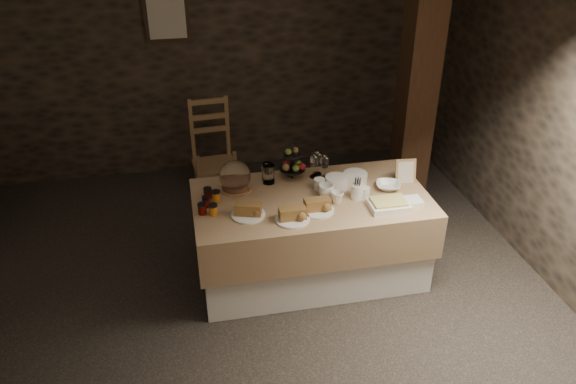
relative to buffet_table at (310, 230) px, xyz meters
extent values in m
cube|color=black|center=(-0.84, -0.34, -0.43)|extent=(5.50, 5.00, 0.01)
cube|color=black|center=(-0.84, 2.16, 0.87)|extent=(5.50, 0.02, 2.60)
cube|color=black|center=(1.91, -0.34, 0.87)|extent=(0.02, 5.00, 2.60)
cube|color=silver|center=(0.00, 0.00, -0.08)|extent=(1.81, 0.93, 0.70)
cube|color=olive|center=(0.00, 0.00, 0.12)|extent=(1.88, 1.00, 0.38)
cube|color=olive|center=(-0.65, 1.68, -0.19)|extent=(0.47, 0.45, 0.05)
cube|color=olive|center=(-0.65, 1.86, 0.31)|extent=(0.42, 0.06, 0.42)
cube|color=black|center=(1.23, 0.92, 0.87)|extent=(0.30, 0.30, 2.60)
cube|color=#2E2017|center=(-0.99, 2.13, 1.32)|extent=(0.45, 0.03, 0.55)
cube|color=beige|center=(-0.99, 2.11, 1.32)|extent=(0.37, 0.01, 0.47)
cylinder|color=white|center=(0.24, 0.10, 0.37)|extent=(0.19, 0.19, 0.10)
cylinder|color=white|center=(0.41, 0.16, 0.36)|extent=(0.20, 0.20, 0.08)
cylinder|color=white|center=(0.35, -0.09, 0.38)|extent=(0.10, 0.10, 0.12)
imported|color=white|center=(0.12, -0.01, 0.37)|extent=(0.17, 0.17, 0.10)
imported|color=white|center=(0.18, -0.12, 0.36)|extent=(0.13, 0.13, 0.10)
cylinder|color=white|center=(0.09, 0.11, 0.36)|extent=(0.09, 0.09, 0.09)
cylinder|color=white|center=(0.41, -0.09, 0.36)|extent=(0.08, 0.08, 0.09)
imported|color=white|center=(0.65, 0.01, 0.34)|extent=(0.24, 0.24, 0.05)
cylinder|color=olive|center=(-0.57, 0.25, 0.32)|extent=(0.26, 0.26, 0.01)
cylinder|color=brown|center=(-0.57, 0.25, 0.36)|extent=(0.22, 0.22, 0.07)
sphere|color=white|center=(-0.57, 0.25, 0.44)|extent=(0.26, 0.26, 0.26)
cylinder|color=black|center=(-0.08, 0.35, 0.47)|extent=(0.02, 0.02, 0.30)
cylinder|color=black|center=(-0.08, 0.35, 0.40)|extent=(0.21, 0.21, 0.01)
cylinder|color=black|center=(-0.08, 0.35, 0.53)|extent=(0.15, 0.15, 0.01)
sphere|color=#5C7327|center=(-0.03, 0.37, 0.43)|extent=(0.06, 0.06, 0.06)
sphere|color=maroon|center=(-0.12, 0.38, 0.43)|extent=(0.06, 0.06, 0.06)
sphere|color=#5C7327|center=(-0.06, 0.29, 0.43)|extent=(0.06, 0.06, 0.06)
sphere|color=brown|center=(-0.14, 0.32, 0.43)|extent=(0.06, 0.06, 0.06)
sphere|color=maroon|center=(-0.01, 0.31, 0.43)|extent=(0.06, 0.06, 0.06)
cylinder|color=white|center=(-0.53, -0.17, 0.32)|extent=(0.26, 0.26, 0.01)
cube|color=brown|center=(-0.53, -0.17, 0.38)|extent=(0.22, 0.14, 0.09)
cylinder|color=white|center=(-0.22, -0.30, 0.32)|extent=(0.26, 0.26, 0.01)
cube|color=brown|center=(-0.22, -0.30, 0.38)|extent=(0.20, 0.10, 0.09)
cylinder|color=white|center=(-0.01, -0.21, 0.32)|extent=(0.26, 0.26, 0.01)
cube|color=brown|center=(-0.01, -0.21, 0.38)|extent=(0.20, 0.10, 0.09)
cylinder|color=#620B04|center=(-0.83, 0.02, 0.35)|extent=(0.06, 0.06, 0.07)
cylinder|color=orange|center=(-0.79, -0.11, 0.35)|extent=(0.06, 0.06, 0.07)
cylinder|color=#620B04|center=(-0.87, -0.08, 0.35)|extent=(0.06, 0.06, 0.07)
cylinder|color=orange|center=(-0.75, 0.09, 0.35)|extent=(0.06, 0.06, 0.07)
cylinder|color=#620B04|center=(-0.81, 0.15, 0.35)|extent=(0.06, 0.06, 0.07)
cube|color=white|center=(0.54, -0.28, 0.34)|extent=(0.30, 0.22, 0.05)
cube|color=#D2C268|center=(0.54, -0.28, 0.38)|extent=(0.26, 0.18, 0.02)
cube|color=white|center=(0.74, -0.26, 0.34)|extent=(0.14, 0.14, 0.04)
cube|color=olive|center=(0.82, 0.09, 0.41)|extent=(0.18, 0.09, 0.22)
cylinder|color=white|center=(-0.29, 0.30, 0.40)|extent=(0.10, 0.10, 0.16)
cylinder|color=white|center=(-0.29, 0.37, 0.39)|extent=(0.09, 0.09, 0.14)
camera|label=1|loc=(-0.96, -3.73, 2.57)|focal=35.00mm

